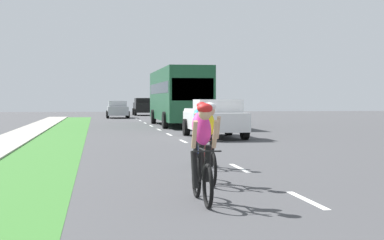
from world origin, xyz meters
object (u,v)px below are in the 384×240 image
pickup_white (215,118)px  sedan_silver (118,109)px  cyclist_lead (202,152)px  suv_black (144,106)px  cyclist_distant (200,133)px  cyclist_trailing (208,142)px  bus_dark_green (178,94)px

pickup_white → sedan_silver: pickup_white is taller
cyclist_lead → suv_black: suv_black is taller
cyclist_distant → suv_black: (2.40, 48.42, 0.14)m
cyclist_lead → sedan_silver: bearing=89.7°
cyclist_lead → cyclist_distant: (0.85, 5.10, 0.00)m
cyclist_trailing → cyclist_distant: 2.96m
suv_black → pickup_white: bearing=-89.8°
cyclist_distant → suv_black: size_ratio=0.37×
cyclist_distant → suv_black: suv_black is taller
suv_black → cyclist_trailing: bearing=-93.1°
pickup_white → bus_dark_green: (0.06, 12.07, 1.15)m
cyclist_trailing → cyclist_lead: bearing=-102.7°
pickup_white → cyclist_trailing: bearing=-101.7°
cyclist_distant → sedan_silver: cyclist_distant is taller
pickup_white → bus_dark_green: size_ratio=0.44×
bus_dark_green → suv_black: bus_dark_green is taller
cyclist_lead → cyclist_distant: 5.17m
pickup_white → bus_dark_green: bus_dark_green is taller
cyclist_trailing → cyclist_distant: size_ratio=1.00×
cyclist_trailing → sedan_silver: (-0.23, 42.54, -0.04)m
cyclist_lead → bus_dark_green: (3.44, 28.15, 1.17)m
sedan_silver → suv_black: (3.00, 8.82, 0.18)m
cyclist_trailing → suv_black: bearing=86.9°
cyclist_lead → cyclist_trailing: same height
cyclist_lead → sedan_silver: 44.70m
sedan_silver → cyclist_distant: bearing=-89.1°
cyclist_lead → suv_black: size_ratio=0.37×
pickup_white → suv_black: (-0.13, 37.44, 0.12)m
pickup_white → sedan_silver: size_ratio=1.19×
pickup_white → cyclist_lead: bearing=-101.9°
pickup_white → suv_black: 37.44m
cyclist_lead → cyclist_trailing: bearing=77.3°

